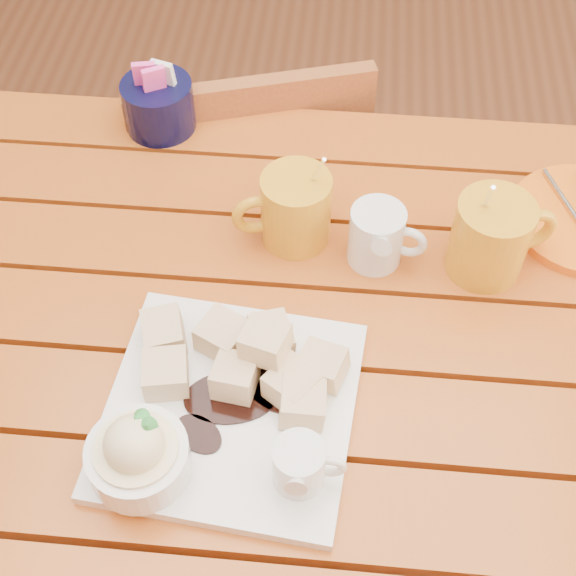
# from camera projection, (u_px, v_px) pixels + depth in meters

# --- Properties ---
(ground) EXTENTS (5.00, 5.00, 0.00)m
(ground) POSITION_uv_depth(u_px,v_px,m) (276.00, 545.00, 1.56)
(ground) COLOR brown
(ground) RESTS_ON ground
(table) EXTENTS (1.20, 0.79, 0.75)m
(table) POSITION_uv_depth(u_px,v_px,m) (270.00, 369.00, 1.05)
(table) COLOR #AA4215
(table) RESTS_ON ground
(dessert_plate) EXTENTS (0.29, 0.29, 0.11)m
(dessert_plate) POSITION_uv_depth(u_px,v_px,m) (213.00, 412.00, 0.86)
(dessert_plate) COLOR white
(dessert_plate) RESTS_ON table
(coffee_mug_left) EXTENTS (0.13, 0.09, 0.15)m
(coffee_mug_left) POSITION_uv_depth(u_px,v_px,m) (294.00, 208.00, 1.01)
(coffee_mug_left) COLOR orange
(coffee_mug_left) RESTS_ON table
(coffee_mug_right) EXTENTS (0.13, 0.10, 0.16)m
(coffee_mug_right) POSITION_uv_depth(u_px,v_px,m) (492.00, 236.00, 0.98)
(coffee_mug_right) COLOR orange
(coffee_mug_right) RESTS_ON table
(cream_pitcher) EXTENTS (0.10, 0.08, 0.08)m
(cream_pitcher) POSITION_uv_depth(u_px,v_px,m) (378.00, 235.00, 0.99)
(cream_pitcher) COLOR white
(cream_pitcher) RESTS_ON table
(sugar_caddy) EXTENTS (0.10, 0.10, 0.11)m
(sugar_caddy) POSITION_uv_depth(u_px,v_px,m) (159.00, 104.00, 1.15)
(sugar_caddy) COLOR black
(sugar_caddy) RESTS_ON table
(chair_far) EXTENTS (0.47, 0.47, 0.80)m
(chair_far) POSITION_uv_depth(u_px,v_px,m) (248.00, 203.00, 1.50)
(chair_far) COLOR brown
(chair_far) RESTS_ON ground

